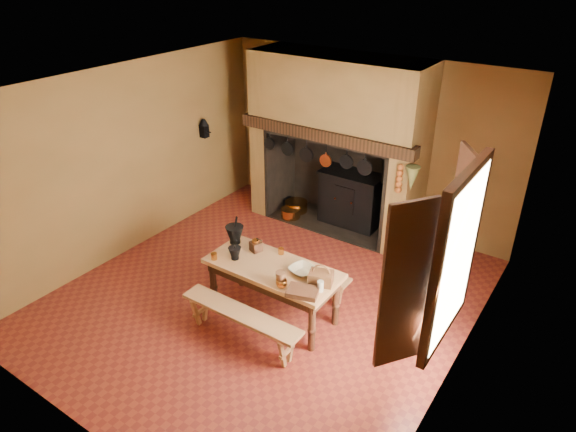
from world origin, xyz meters
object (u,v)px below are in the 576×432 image
(wicker_basket, at_px, (321,277))
(bench_front, at_px, (241,320))
(coffee_grinder, at_px, (256,246))
(mixing_bowl, at_px, (302,270))
(work_table, at_px, (273,274))
(iron_range, at_px, (352,198))

(wicker_basket, bearing_deg, bench_front, -154.56)
(coffee_grinder, relative_size, mixing_bowl, 0.67)
(mixing_bowl, bearing_deg, work_table, -167.50)
(bench_front, relative_size, mixing_bowl, 5.25)
(work_table, xyz_separation_m, bench_front, (0.00, -0.64, -0.28))
(work_table, distance_m, coffee_grinder, 0.47)
(mixing_bowl, xyz_separation_m, wicker_basket, (0.29, -0.06, 0.05))
(iron_range, height_order, coffee_grinder, iron_range)
(work_table, height_order, wicker_basket, wicker_basket)
(work_table, relative_size, mixing_bowl, 5.54)
(work_table, bearing_deg, iron_range, 97.09)
(work_table, height_order, mixing_bowl, mixing_bowl)
(work_table, distance_m, bench_front, 0.70)
(iron_range, distance_m, coffee_grinder, 2.56)
(bench_front, bearing_deg, mixing_bowl, 62.46)
(iron_range, distance_m, work_table, 2.73)
(work_table, xyz_separation_m, wicker_basket, (0.67, 0.03, 0.20))
(bench_front, xyz_separation_m, mixing_bowl, (0.38, 0.72, 0.43))
(work_table, height_order, bench_front, work_table)
(coffee_grinder, distance_m, wicker_basket, 1.07)
(iron_range, xyz_separation_m, coffee_grinder, (-0.05, -2.53, 0.32))
(bench_front, distance_m, coffee_grinder, 1.02)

